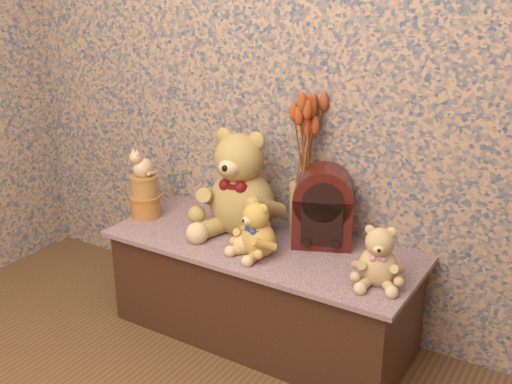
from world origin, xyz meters
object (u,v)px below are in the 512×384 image
teddy_small (379,252)px  teddy_large (242,177)px  teddy_medium (258,226)px  ceramic_vase (305,209)px  biscuit_tin_lower (146,206)px  cat_figurine (143,162)px  cathedral_radio (323,206)px

teddy_small → teddy_large: bearing=149.8°
teddy_medium → teddy_small: (0.49, 0.03, -0.00)m
teddy_large → ceramic_vase: size_ratio=2.16×
biscuit_tin_lower → cat_figurine: cat_figurine is taller
cathedral_radio → ceramic_vase: size_ratio=1.48×
teddy_medium → teddy_small: size_ratio=1.01×
teddy_large → teddy_small: size_ratio=2.02×
teddy_small → biscuit_tin_lower: size_ratio=1.76×
teddy_small → ceramic_vase: bearing=131.5°
cathedral_radio → ceramic_vase: cathedral_radio is taller
cathedral_radio → teddy_large: bearing=165.0°
teddy_large → cathedral_radio: teddy_large is taller
teddy_large → ceramic_vase: bearing=17.1°
teddy_large → teddy_medium: (0.19, -0.17, -0.12)m
ceramic_vase → biscuit_tin_lower: ceramic_vase is taller
cathedral_radio → cat_figurine: size_ratio=2.43×
teddy_small → ceramic_vase: 0.49m
teddy_medium → biscuit_tin_lower: 0.65m
cathedral_radio → ceramic_vase: (-0.11, 0.05, -0.05)m
cathedral_radio → biscuit_tin_lower: size_ratio=2.44×
teddy_medium → ceramic_vase: (0.06, 0.27, -0.01)m
teddy_medium → biscuit_tin_lower: (-0.64, 0.06, -0.07)m
teddy_medium → ceramic_vase: 0.28m
teddy_small → cat_figurine: size_ratio=1.76×
ceramic_vase → teddy_small: bearing=-30.3°
biscuit_tin_lower → ceramic_vase: bearing=16.8°
teddy_large → biscuit_tin_lower: (-0.45, -0.11, -0.19)m
ceramic_vase → biscuit_tin_lower: bearing=-163.2°
teddy_large → teddy_medium: bearing=-48.3°
teddy_medium → cathedral_radio: cathedral_radio is taller
teddy_medium → biscuit_tin_lower: size_ratio=1.78×
ceramic_vase → cathedral_radio: bearing=-25.5°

